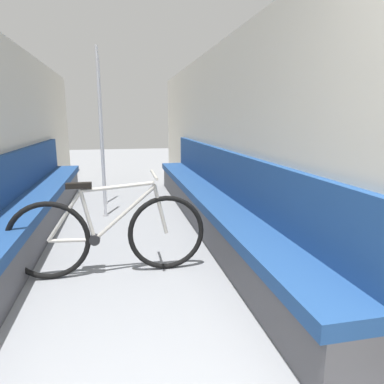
% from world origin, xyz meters
% --- Properties ---
extents(wall_right, '(0.10, 10.10, 2.25)m').
position_xyz_m(wall_right, '(1.29, 3.45, 1.13)').
color(wall_right, beige).
rests_on(wall_right, ground).
extents(bench_seat_row_left, '(0.45, 5.57, 0.96)m').
position_xyz_m(bench_seat_row_left, '(-1.05, 3.49, 0.31)').
color(bench_seat_row_left, '#4C4C51').
rests_on(bench_seat_row_left, ground).
extents(bench_seat_row_right, '(0.45, 5.57, 0.96)m').
position_xyz_m(bench_seat_row_right, '(1.05, 3.49, 0.31)').
color(bench_seat_row_right, '#4C4C51').
rests_on(bench_seat_row_right, ground).
extents(bicycle, '(1.66, 0.46, 0.87)m').
position_xyz_m(bicycle, '(-0.14, 2.39, 0.36)').
color(bicycle, black).
rests_on(bicycle, ground).
extents(grab_pole_near, '(0.08, 0.08, 2.23)m').
position_xyz_m(grab_pole_near, '(-0.27, 5.00, 1.09)').
color(grab_pole_near, gray).
rests_on(grab_pole_near, ground).
extents(grab_pole_far, '(0.08, 0.08, 2.23)m').
position_xyz_m(grab_pole_far, '(-0.25, 4.26, 1.09)').
color(grab_pole_far, gray).
rests_on(grab_pole_far, ground).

